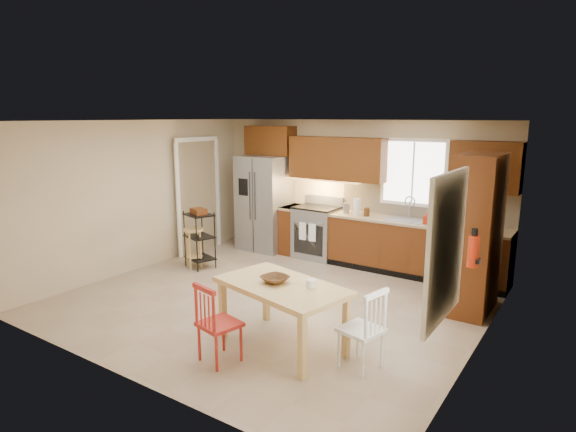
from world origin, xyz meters
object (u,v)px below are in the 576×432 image
Objects in this scene: table_jar at (311,285)px; bar_stool at (194,248)px; soap_bottle at (427,218)px; fire_extinguisher at (473,251)px; chair_red at (219,322)px; pantry at (476,234)px; chair_white at (361,328)px; refrigerator at (265,203)px; utility_cart at (200,240)px; dining_table at (282,316)px; range_stove at (317,233)px; table_bowl at (275,283)px.

bar_stool is (-3.21, 1.44, -0.41)m from table_jar.
fire_extinguisher is (1.15, -1.95, 0.10)m from soap_bottle.
chair_red is 1.26× the size of bar_stool.
pantry reaches higher than chair_white.
refrigerator reaches higher than utility_cart.
chair_white is (0.95, 0.05, 0.07)m from dining_table.
soap_bottle reaches higher than bar_stool.
table_jar is (0.32, 0.09, 0.40)m from dining_table.
utility_cart is at bearing 150.36° from chair_red.
range_stove is 7.66× the size of table_jar.
range_stove is 4.00m from chair_white.
chair_white is 7.25× the size of table_jar.
table_bowl is at bearing -67.39° from range_stove.
dining_table is (-1.73, -1.22, -0.74)m from fire_extinguisher.
soap_bottle is 3.09m from table_jar.
pantry is 2.41× the size of chair_red.
table_bowl is at bearing -167.47° from table_jar.
bar_stool is 0.70× the size of utility_cart.
dining_table is at bearing -11.37° from utility_cart.
table_jar is (-1.41, -1.12, -0.34)m from fire_extinguisher.
soap_bottle is 1.59× the size of table_jar.
refrigerator is at bearing 128.13° from table_bowl.
dining_table is 2.15× the size of bar_stool.
chair_white is at bearing 2.75° from table_bowl.
pantry reaches higher than dining_table.
fire_extinguisher is at bearing 33.64° from table_bowl.
chair_red is (1.10, -3.90, -0.02)m from range_stove.
dining_table is 1.70× the size of chair_white.
refrigerator is 5.06× the size of fire_extinguisher.
refrigerator is 4.06m from table_bowl.
refrigerator is at bearing -177.01° from range_stove.
pantry is 2.82m from dining_table.
pantry is 4.43m from utility_cart.
fire_extinguisher is (3.18, -2.04, 0.64)m from range_stove.
refrigerator is 4.26m from table_jar.
range_stove is at bearing 49.70° from chair_white.
pantry reaches higher than table_bowl.
table_bowl is at bearing -102.06° from soap_bottle.
dining_table is (-1.53, -2.27, -0.69)m from pantry.
chair_red is at bearing -138.17° from fire_extinguisher.
chair_white reaches higher than table_bowl.
soap_bottle is at bearing 6.96° from bar_stool.
fire_extinguisher reaches higher than table_bowl.
chair_white is at bearing -53.17° from range_stove.
pantry is at bearing 100.78° from fire_extinguisher.
chair_red is 3.35m from bar_stool.
fire_extinguisher is 0.41× the size of chair_white.
dining_table is at bearing 74.58° from chair_red.
soap_bottle is 0.22× the size of chair_white.
refrigerator is 1.65m from utility_cart.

